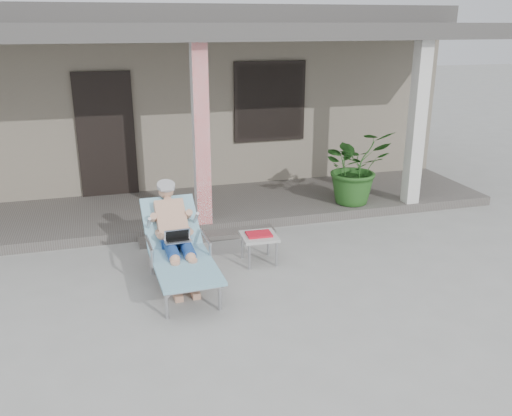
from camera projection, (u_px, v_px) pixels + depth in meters
name	position (u px, v px, depth m)	size (l,w,h in m)	color
ground	(239.00, 296.00, 6.28)	(60.00, 60.00, 0.00)	#9E9E99
house	(164.00, 88.00, 11.64)	(10.40, 5.40, 3.30)	gray
porch_deck	(194.00, 209.00, 8.98)	(10.00, 2.00, 0.15)	#605B56
porch_overhang	(188.00, 38.00, 8.04)	(10.00, 2.30, 2.85)	silver
porch_step	(208.00, 236.00, 7.94)	(2.00, 0.30, 0.07)	#605B56
lounger	(176.00, 225.00, 6.44)	(0.76, 1.84, 1.18)	#B7B7BC
side_table	(259.00, 238.00, 7.06)	(0.47, 0.47, 0.41)	#B8B8B3
potted_palm	(355.00, 166.00, 8.88)	(1.11, 0.97, 1.24)	#26591E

